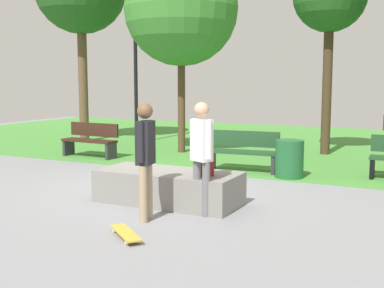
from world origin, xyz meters
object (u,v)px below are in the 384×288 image
backpack_on_ledge (204,166)px  skater_watching (202,149)px  skater_performing_trick (145,152)px  lamp_post (135,54)px  trash_bin (289,159)px  tree_leaning_ash (181,9)px  skateboard_by_ledge (126,233)px  skateboard_spare (220,187)px  park_bench_by_oak (243,150)px  park_bench_near_path (91,139)px  concrete_ledge (168,187)px

backpack_on_ledge → skater_watching: size_ratio=0.18×
skater_performing_trick → lamp_post: size_ratio=0.36×
trash_bin → tree_leaning_ash: bearing=148.4°
trash_bin → skateboard_by_ledge: bearing=-99.3°
skateboard_spare → trash_bin: trash_bin is taller
park_bench_by_oak → lamp_post: size_ratio=0.34×
skateboard_by_ledge → trash_bin: (0.82, 4.99, 0.34)m
skateboard_by_ledge → park_bench_near_path: park_bench_near_path is taller
backpack_on_ledge → skater_watching: 0.48m
concrete_ledge → park_bench_near_path: bearing=140.8°
backpack_on_ledge → skater_performing_trick: bearing=-159.8°
park_bench_near_path → park_bench_by_oak: 4.44m
backpack_on_ledge → park_bench_by_oak: size_ratio=0.20×
backpack_on_ledge → skater_watching: skater_watching is taller
concrete_ledge → trash_bin: 3.33m
skater_performing_trick → skater_watching: (0.61, 0.64, -0.00)m
lamp_post → concrete_ledge: bearing=-53.7°
skateboard_by_ledge → park_bench_by_oak: (-0.33, 5.27, 0.42)m
skater_watching → trash_bin: bearing=83.5°
backpack_on_ledge → park_bench_by_oak: park_bench_by_oak is taller
tree_leaning_ash → lamp_post: (-2.31, 1.22, -1.12)m
tree_leaning_ash → trash_bin: (3.80, -2.34, -3.63)m
tree_leaning_ash → trash_bin: size_ratio=6.99×
tree_leaning_ash → skateboard_spare: bearing=-54.2°
skateboard_spare → tree_leaning_ash: 6.44m
park_bench_near_path → trash_bin: (5.58, -0.46, -0.08)m
concrete_ledge → skateboard_spare: 1.38m
skater_watching → park_bench_by_oak: (-0.74, 3.80, -0.54)m
concrete_ledge → lamp_post: lamp_post is taller
skateboard_by_ledge → trash_bin: size_ratio=0.93×
lamp_post → trash_bin: bearing=-30.2°
skateboard_spare → tree_leaning_ash: tree_leaning_ash is taller
skateboard_spare → park_bench_by_oak: 2.11m
skater_watching → skateboard_by_ledge: skater_watching is taller
lamp_post → skateboard_by_ledge: bearing=-58.2°
skater_watching → lamp_post: size_ratio=0.36×
concrete_ledge → backpack_on_ledge: size_ratio=7.55×
park_bench_by_oak → lamp_post: 6.43m
park_bench_by_oak → tree_leaning_ash: (-2.66, 2.06, 3.55)m
skateboard_spare → park_bench_near_path: 5.27m
tree_leaning_ash → skater_performing_trick: bearing=-66.7°
backpack_on_ledge → lamp_post: (-5.59, 6.74, 2.20)m
skater_performing_trick → skateboard_spare: skater_performing_trick is taller
skater_watching → tree_leaning_ash: size_ratio=0.31×
park_bench_near_path → lamp_post: 3.97m
concrete_ledge → skateboard_by_ledge: size_ratio=3.24×
skateboard_by_ledge → lamp_post: size_ratio=0.15×
lamp_post → trash_bin: lamp_post is taller
backpack_on_ledge → tree_leaning_ash: 7.23m
park_bench_near_path → skater_watching: bearing=-37.6°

